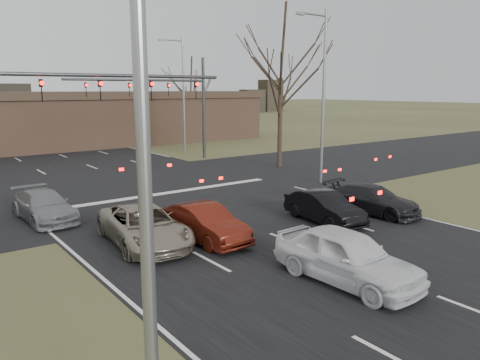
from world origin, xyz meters
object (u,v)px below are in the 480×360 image
object	(u,v)px
mast_arm_near	(56,100)
streetlight_right_near	(322,89)
building	(60,119)
car_silver_suv	(144,226)
car_grey_ahead	(44,206)
streetlight_right_far	(182,89)
car_red_ahead	(205,223)
car_black_hatch	(324,207)
mast_arm_far	(172,96)
car_white_sedan	(346,256)
car_charcoal_sedan	(372,199)
streetlight_left	(155,88)

from	to	relation	value
mast_arm_near	streetlight_right_near	bearing A→B (deg)	-12.05
building	car_silver_suv	world-z (taller)	building
streetlight_right_near	car_grey_ahead	xyz separation A→B (m)	(-15.32, 1.44, -4.94)
streetlight_right_far	car_red_ahead	xyz separation A→B (m)	(-11.78, -22.02, -4.91)
car_silver_suv	car_black_hatch	world-z (taller)	car_silver_suv
car_silver_suv	car_black_hatch	bearing A→B (deg)	-8.63
mast_arm_near	car_red_ahead	world-z (taller)	mast_arm_near
car_silver_suv	car_black_hatch	distance (m)	7.60
building	mast_arm_far	distance (m)	15.75
car_white_sedan	car_grey_ahead	distance (m)	13.25
car_silver_suv	car_charcoal_sedan	distance (m)	10.43
streetlight_right_near	car_grey_ahead	distance (m)	16.16
streetlight_left	car_silver_suv	xyz separation A→B (m)	(4.37, 9.94, -4.89)
building	car_white_sedan	xyz separation A→B (m)	(-3.20, -38.70, -1.87)
car_black_hatch	car_grey_ahead	xyz separation A→B (m)	(-9.40, 7.42, -0.01)
car_charcoal_sedan	streetlight_left	bearing A→B (deg)	-158.76
mast_arm_near	car_white_sedan	world-z (taller)	mast_arm_near
car_black_hatch	car_red_ahead	world-z (taller)	car_red_ahead
car_white_sedan	streetlight_right_far	bearing A→B (deg)	66.74
streetlight_right_far	car_white_sedan	world-z (taller)	streetlight_right_far
building	car_red_ahead	xyz separation A→B (m)	(-4.46, -33.02, -1.98)
mast_arm_near	car_grey_ahead	world-z (taller)	mast_arm_near
car_black_hatch	mast_arm_near	bearing A→B (deg)	138.97
mast_arm_near	car_black_hatch	distance (m)	12.89
car_red_ahead	streetlight_right_near	bearing A→B (deg)	21.87
mast_arm_near	building	bearing A→B (deg)	73.87
mast_arm_near	mast_arm_far	bearing A→B (deg)	41.22
building	car_grey_ahead	bearing A→B (deg)	-107.75
mast_arm_far	car_grey_ahead	bearing A→B (deg)	-137.67
streetlight_right_far	car_white_sedan	size ratio (longest dim) A/B	2.15
car_charcoal_sedan	car_grey_ahead	size ratio (longest dim) A/B	1.01
streetlight_right_near	car_black_hatch	bearing A→B (deg)	-134.72
car_silver_suv	car_black_hatch	size ratio (longest dim) A/B	1.27
mast_arm_far	car_grey_ahead	xyz separation A→B (m)	(-12.68, -11.56, -4.38)
car_grey_ahead	mast_arm_far	bearing A→B (deg)	39.12
car_red_ahead	streetlight_left	bearing A→B (deg)	-127.42
car_silver_suv	car_black_hatch	xyz separation A→B (m)	(7.35, -1.92, -0.04)
car_grey_ahead	car_charcoal_sedan	bearing A→B (deg)	-35.33
building	streetlight_left	bearing A→B (deg)	-104.45
streetlight_right_near	mast_arm_far	bearing A→B (deg)	101.47
car_red_ahead	streetlight_right_far	bearing A→B (deg)	59.74
mast_arm_far	streetlight_right_far	xyz separation A→B (m)	(3.14, 4.00, 0.57)
mast_arm_near	car_white_sedan	distance (m)	14.91
streetlight_right_near	car_white_sedan	world-z (taller)	streetlight_right_near
car_charcoal_sedan	car_red_ahead	size ratio (longest dim) A/B	1.08
building	mast_arm_far	world-z (taller)	mast_arm_far
building	streetlight_right_far	size ratio (longest dim) A/B	4.24
mast_arm_near	car_black_hatch	bearing A→B (deg)	-47.85
streetlight_left	car_white_sedan	xyz separation A→B (m)	(7.62, 3.30, -4.79)
streetlight_right_near	car_grey_ahead	bearing A→B (deg)	174.61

